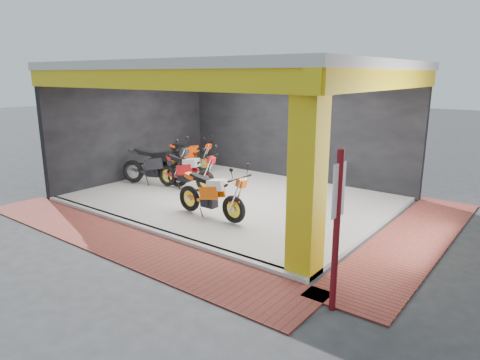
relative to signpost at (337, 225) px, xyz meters
name	(u,v)px	position (x,y,z in m)	size (l,w,h in m)	color
ground	(182,220)	(-4.66, 1.53, -1.33)	(80.00, 80.00, 0.00)	#2D2D30
showroom_floor	(234,199)	(-4.66, 3.53, -1.28)	(8.00, 6.00, 0.10)	silver
showroom_ceiling	(233,66)	(-4.66, 3.53, 2.27)	(8.40, 6.40, 0.20)	beige
back_wall	(293,127)	(-4.66, 6.63, 0.42)	(8.20, 0.20, 3.50)	black
left_wall	(134,127)	(-8.76, 3.53, 0.42)	(0.20, 6.20, 3.50)	black
corner_column	(307,177)	(-0.91, 0.78, 0.42)	(0.50, 0.50, 3.50)	gold
header_beam_front	(142,79)	(-4.66, 0.53, 1.97)	(8.40, 0.30, 0.40)	gold
header_beam_right	(387,79)	(-0.66, 3.53, 1.97)	(0.30, 6.40, 0.40)	gold
floor_kerb	(149,229)	(-4.66, 0.51, -1.28)	(8.00, 0.20, 0.10)	silver
paver_front	(121,241)	(-4.66, -0.27, -1.31)	(9.00, 1.40, 0.03)	#953731
paver_right	(412,240)	(0.14, 3.53, -1.31)	(1.40, 7.00, 0.03)	#953731
signpost	(337,225)	(0.00, 0.00, 0.00)	(0.10, 0.34, 2.42)	maroon
moto_hero	(234,196)	(-3.31, 1.83, -0.57)	(2.16, 0.80, 1.32)	#F2580A
moto_row_a	(205,171)	(-5.57, 3.38, -0.57)	(2.13, 0.79, 1.30)	#B71315
moto_row_b	(177,164)	(-6.63, 3.33, -0.50)	(2.37, 0.88, 1.45)	black
moto_row_c	(204,155)	(-7.46, 5.40, -0.62)	(1.98, 0.73, 1.21)	#FF430A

